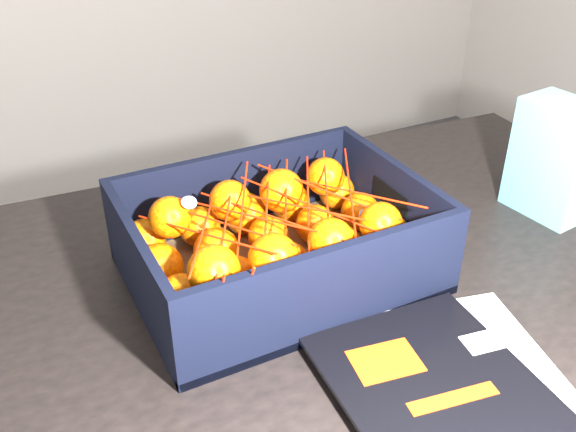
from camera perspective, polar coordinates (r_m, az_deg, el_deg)
name	(u,v)px	position (r m, az deg, el deg)	size (l,w,h in m)	color
table	(321,344)	(0.92, 2.91, -11.21)	(1.25, 0.88, 0.75)	black
magazine_stack	(457,394)	(0.73, 14.73, -15.03)	(0.30, 0.33, 0.02)	silver
produce_crate	(278,250)	(0.86, -0.92, -3.05)	(0.38, 0.29, 0.13)	olive
clementine_heap	(276,243)	(0.85, -1.05, -2.38)	(0.37, 0.27, 0.11)	#F16105
mesh_net	(275,213)	(0.81, -1.15, 0.22)	(0.32, 0.25, 0.09)	red
retail_carton	(556,159)	(1.06, 22.64, 4.68)	(0.08, 0.12, 0.18)	silver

